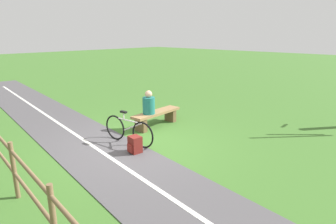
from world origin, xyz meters
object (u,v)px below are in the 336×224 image
(bench, at_px, (156,116))
(person_seated, at_px, (149,104))
(bicycle, at_px, (128,130))
(backpack, at_px, (135,145))

(bench, distance_m, person_seated, 0.56)
(bench, bearing_deg, person_seated, -0.00)
(person_seated, xyz_separation_m, bicycle, (1.24, 0.53, -0.41))
(person_seated, height_order, bicycle, person_seated)
(bench, relative_size, backpack, 4.30)
(bench, xyz_separation_m, bicycle, (1.58, 0.55, 0.04))
(person_seated, bearing_deg, backpack, 33.50)
(bicycle, bearing_deg, person_seated, 105.70)
(bench, distance_m, backpack, 2.19)
(bicycle, height_order, backpack, bicycle)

